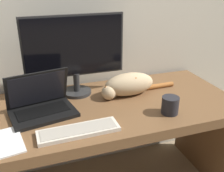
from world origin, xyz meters
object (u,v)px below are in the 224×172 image
Objects in this scene: external_keyboard at (79,131)px; monitor at (75,51)px; coffee_mug at (170,105)px; cat at (128,84)px; laptop at (41,106)px.

monitor is at bearing 77.87° from external_keyboard.
coffee_mug reaches higher than external_keyboard.
monitor is 0.39m from cat.
laptop is 3.87× the size of coffee_mug.
laptop is at bearing -140.64° from monitor.
monitor is 0.66m from coffee_mug.
external_keyboard is at bearing -176.95° from coffee_mug.
external_keyboard is 0.53m from coffee_mug.
cat is at bearing 38.04° from external_keyboard.
monitor is 0.54m from external_keyboard.
coffee_mug is at bearing -44.08° from monitor.
laptop is at bearing -174.27° from cat.
coffee_mug is at bearing -67.25° from cat.
external_keyboard is (0.15, -0.26, -0.04)m from laptop.
external_keyboard is at bearing -141.84° from cat.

